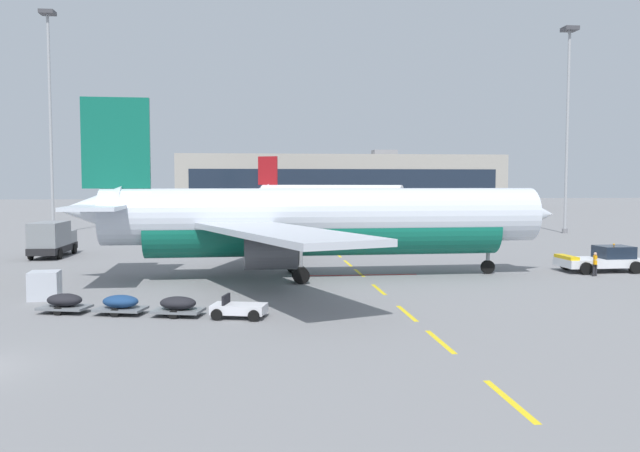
# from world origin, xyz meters

# --- Properties ---
(ground) EXTENTS (400.00, 400.00, 0.00)m
(ground) POSITION_xyz_m (40.00, 40.00, 0.00)
(ground) COLOR slate
(apron_paint_markings) EXTENTS (8.00, 96.57, 0.01)m
(apron_paint_markings) POSITION_xyz_m (18.00, 38.28, 0.00)
(apron_paint_markings) COLOR yellow
(apron_paint_markings) RESTS_ON ground
(airliner_foreground) EXTENTS (34.74, 34.61, 12.20)m
(airliner_foreground) POSITION_xyz_m (14.71, 21.32, 3.95)
(airliner_foreground) COLOR silver
(airliner_foreground) RESTS_ON ground
(pushback_tug) EXTENTS (6.08, 3.33, 2.08)m
(pushback_tug) POSITION_xyz_m (36.12, 22.01, 0.90)
(pushback_tug) COLOR silver
(pushback_tug) RESTS_ON ground
(airliner_mid_left) EXTENTS (32.68, 30.96, 11.99)m
(airliner_mid_left) POSITION_xyz_m (25.22, 106.79, 3.88)
(airliner_mid_left) COLOR white
(airliner_mid_left) RESTS_ON ground
(catering_truck) EXTENTS (2.72, 7.02, 3.14)m
(catering_truck) POSITION_xyz_m (-7.42, 36.06, 1.65)
(catering_truck) COLOR black
(catering_truck) RESTS_ON ground
(baggage_train) EXTENTS (11.61, 4.27, 1.14)m
(baggage_train) POSITION_xyz_m (5.15, 9.11, 0.53)
(baggage_train) COLOR silver
(baggage_train) RESTS_ON ground
(ground_crew_worker) EXTENTS (0.40, 0.61, 1.69)m
(ground_crew_worker) POSITION_xyz_m (34.28, 19.78, 0.96)
(ground_crew_worker) COLOR #232328
(ground_crew_worker) RESTS_ON ground
(uld_cargo_container) EXTENTS (1.73, 1.70, 1.60)m
(uld_cargo_container) POSITION_xyz_m (-1.45, 14.24, 0.80)
(uld_cargo_container) COLOR #B7BCC6
(uld_cargo_container) RESTS_ON ground
(apron_light_mast_near) EXTENTS (1.80, 1.80, 28.21)m
(apron_light_mast_near) POSITION_xyz_m (-15.26, 63.14, 17.28)
(apron_light_mast_near) COLOR slate
(apron_light_mast_near) RESTS_ON ground
(apron_light_mast_far) EXTENTS (1.80, 1.80, 26.39)m
(apron_light_mast_far) POSITION_xyz_m (50.70, 57.26, 16.30)
(apron_light_mast_far) COLOR slate
(apron_light_mast_far) RESTS_ON ground
(terminal_satellite) EXTENTS (80.05, 27.16, 14.96)m
(terminal_satellite) POSITION_xyz_m (32.39, 143.87, 6.69)
(terminal_satellite) COLOR #9E998E
(terminal_satellite) RESTS_ON ground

